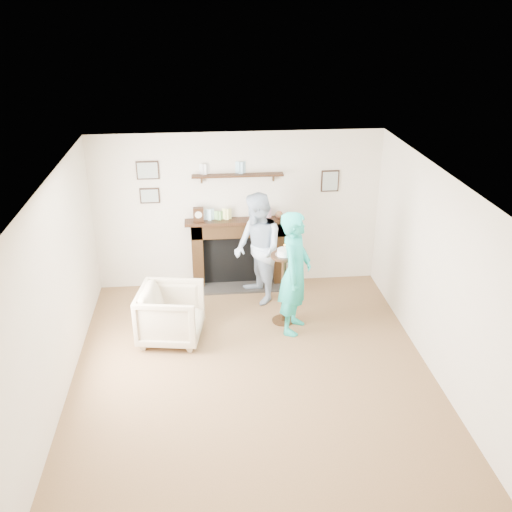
# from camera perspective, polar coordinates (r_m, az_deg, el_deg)

# --- Properties ---
(ground) EXTENTS (5.00, 5.00, 0.00)m
(ground) POSITION_cam_1_polar(r_m,az_deg,el_deg) (7.38, -0.34, -11.40)
(ground) COLOR brown
(ground) RESTS_ON ground
(room_shell) EXTENTS (4.54, 5.02, 2.52)m
(room_shell) POSITION_cam_1_polar(r_m,az_deg,el_deg) (7.19, -0.90, 2.42)
(room_shell) COLOR beige
(room_shell) RESTS_ON ground
(armchair) EXTENTS (0.96, 0.94, 0.76)m
(armchair) POSITION_cam_1_polar(r_m,az_deg,el_deg) (8.09, -8.33, -8.10)
(armchair) COLOR tan
(armchair) RESTS_ON ground
(man) EXTENTS (0.88, 1.00, 1.72)m
(man) POSITION_cam_1_polar(r_m,az_deg,el_deg) (8.97, 0.17, -4.33)
(man) COLOR #CBE3FE
(man) RESTS_ON ground
(woman) EXTENTS (0.64, 0.76, 1.77)m
(woman) POSITION_cam_1_polar(r_m,az_deg,el_deg) (8.23, 3.75, -7.25)
(woman) COLOR teal
(woman) RESTS_ON ground
(pedestal_table) EXTENTS (0.38, 0.38, 1.22)m
(pedestal_table) POSITION_cam_1_polar(r_m,az_deg,el_deg) (8.04, 2.80, -1.91)
(pedestal_table) COLOR black
(pedestal_table) RESTS_ON ground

